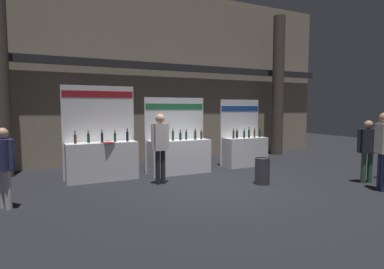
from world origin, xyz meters
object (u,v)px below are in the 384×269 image
Objects in this scene: exhibitor_booth_2 at (244,149)px; visitor_1 at (4,161)px; trash_bin at (262,171)px; visitor_0 at (368,146)px; exhibitor_booth_1 at (179,153)px; visitor_5 at (383,144)px; exhibitor_booth_0 at (102,157)px; visitor_3 at (160,143)px.

visitor_1 is at bearing -165.91° from exhibitor_booth_2.
visitor_0 reaches higher than trash_bin.
visitor_0 is 1.03× the size of visitor_1.
exhibitor_booth_1 reaches higher than visitor_5.
exhibitor_booth_0 reaches higher than exhibitor_booth_2.
exhibitor_booth_1 is 1.23× the size of visitor_5.
visitor_0 is at bearing -40.14° from exhibitor_booth_1.
visitor_3 is 0.98× the size of visitor_5.
exhibitor_booth_1 is 1.39× the size of visitor_0.
exhibitor_booth_2 is 1.24× the size of visitor_3.
exhibitor_booth_2 is (4.71, 0.02, -0.06)m from exhibitor_booth_0.
visitor_5 reaches higher than visitor_0.
visitor_0 is at bearing -22.30° from visitor_3.
visitor_3 is at bearing -118.48° from visitor_1.
visitor_1 is at bearing -168.54° from visitor_3.
visitor_3 reaches higher than visitor_0.
visitor_0 is 8.46m from visitor_1.
visitor_5 is at bearing -48.68° from exhibitor_booth_1.
visitor_5 is (5.73, -4.08, 0.48)m from exhibitor_booth_0.
exhibitor_booth_2 is 1.37× the size of visitor_0.
exhibitor_booth_2 reaches higher than visitor_1.
trash_bin is 0.41× the size of visitor_0.
visitor_3 is at bearing -161.15° from exhibitor_booth_2.
visitor_0 is 0.88× the size of visitor_5.
visitor_0 is (3.91, -3.29, 0.38)m from exhibitor_booth_1.
exhibitor_booth_2 is at bearing -46.93° from visitor_0.
visitor_5 is at bearing 78.63° from visitor_0.
trash_bin is at bearing -2.76° from visitor_0.
exhibitor_booth_1 is 1.44× the size of visitor_1.
exhibitor_booth_0 is 4.30m from trash_bin.
visitor_1 is (-6.85, -1.72, 0.36)m from exhibitor_booth_2.
exhibitor_booth_0 is at bearing 147.17° from trash_bin.
exhibitor_booth_0 is 3.79× the size of trash_bin.
exhibitor_booth_2 is 1.41× the size of visitor_1.
visitor_0 is at bearing -23.13° from trash_bin.
trash_bin is 0.38× the size of visitor_3.
visitor_3 is at bearing -4.35° from visitor_0.
exhibitor_booth_2 is at bearing 64.74° from trash_bin.
exhibitor_booth_2 is at bearing 0.21° from exhibitor_booth_0.
visitor_3 is 5.34m from visitor_5.
exhibitor_booth_2 is 7.08m from visitor_1.
exhibitor_booth_0 reaches higher than visitor_0.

